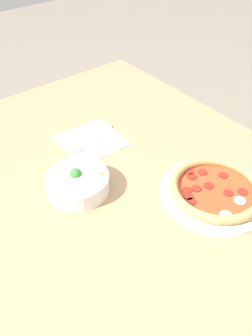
% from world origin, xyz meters
% --- Properties ---
extents(ground_plane, '(8.00, 8.00, 0.00)m').
position_xyz_m(ground_plane, '(0.00, 0.00, 0.00)').
color(ground_plane, gray).
extents(dining_table, '(1.34, 0.98, 0.77)m').
position_xyz_m(dining_table, '(0.00, 0.00, 0.67)').
color(dining_table, tan).
rests_on(dining_table, ground_plane).
extents(pizza, '(0.30, 0.30, 0.04)m').
position_xyz_m(pizza, '(-0.17, -0.16, 0.78)').
color(pizza, white).
rests_on(pizza, dining_table).
extents(bowl, '(0.17, 0.17, 0.07)m').
position_xyz_m(bowl, '(0.07, 0.12, 0.80)').
color(bowl, white).
rests_on(bowl, dining_table).
extents(napkin, '(0.19, 0.19, 0.00)m').
position_xyz_m(napkin, '(0.24, -0.04, 0.77)').
color(napkin, white).
rests_on(napkin, dining_table).
extents(fork, '(0.02, 0.17, 0.00)m').
position_xyz_m(fork, '(0.21, -0.04, 0.77)').
color(fork, silver).
rests_on(fork, napkin).
extents(knife, '(0.02, 0.20, 0.01)m').
position_xyz_m(knife, '(0.26, -0.04, 0.77)').
color(knife, silver).
rests_on(knife, napkin).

